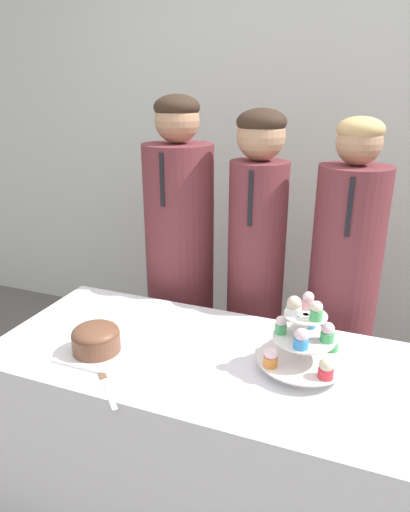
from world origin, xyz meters
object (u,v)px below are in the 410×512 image
Objects in this scene: student_2 at (341,307)px; student_0 at (180,275)px; cake_knife at (104,380)px; cupcake_stand at (304,338)px; student_1 at (255,284)px; round_cake at (96,339)px.

student_0 is at bearing 180.00° from student_2.
cupcake_stand is at bearing 72.30° from cake_knife.
student_0 reaches higher than student_1.
round_cake is at bearing 176.96° from cake_knife.
student_1 is (0.37, -0.00, 0.01)m from student_0.
student_2 is (0.07, 0.56, -0.14)m from cupcake_stand.
round_cake is 0.14× the size of student_1.
student_2 is at bearing 0.00° from student_1.
student_1 is at bearing 62.99° from round_cake.
student_0 is 0.37m from student_1.
round_cake is 1.02m from student_2.
student_0 is at bearing 143.84° from cake_knife.
cake_knife is at bearing -106.65° from student_1.
student_1 is at bearing -180.00° from student_2.
cake_knife is 0.12× the size of student_2.
student_2 reaches higher than round_cake.
round_cake is 0.79m from student_1.
cake_knife is at bearing -48.82° from round_cake.
round_cake is at bearing -89.43° from student_0.
student_1 is at bearing 119.13° from cake_knife.
cupcake_stand is 0.58m from student_2.
cupcake_stand is (0.56, 0.28, 0.11)m from cake_knife.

